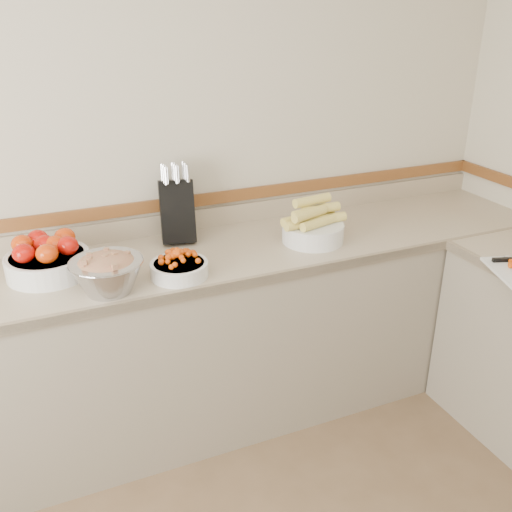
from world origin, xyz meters
name	(u,v)px	position (x,y,z in m)	size (l,w,h in m)	color
back_wall	(131,156)	(0.00, 2.00, 1.30)	(4.00, 4.00, 0.00)	beige
counter_back	(161,347)	(0.00, 1.68, 0.45)	(4.00, 0.65, 1.08)	tan
knife_block	(177,209)	(0.17, 1.88, 1.06)	(0.19, 0.22, 0.39)	black
tomato_bowl	(47,258)	(-0.44, 1.73, 0.97)	(0.35, 0.35, 0.17)	white
cherry_tomato_bowl	(179,266)	(0.06, 1.49, 0.95)	(0.24, 0.24, 0.13)	white
corn_bowl	(313,227)	(0.76, 1.61, 0.97)	(0.33, 0.30, 0.22)	white
rhubarb_bowl	(107,272)	(-0.23, 1.47, 0.98)	(0.29, 0.29, 0.17)	#B2B2BA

